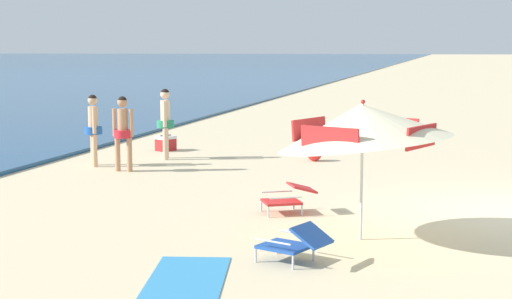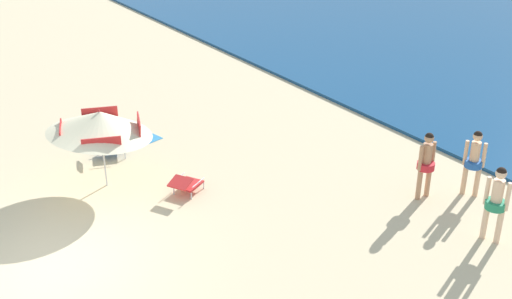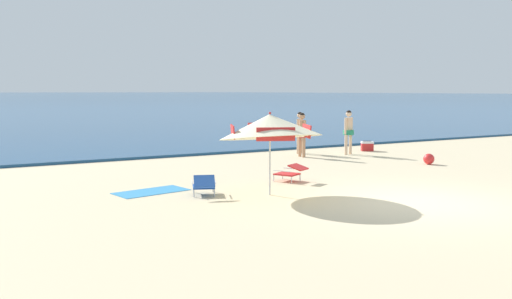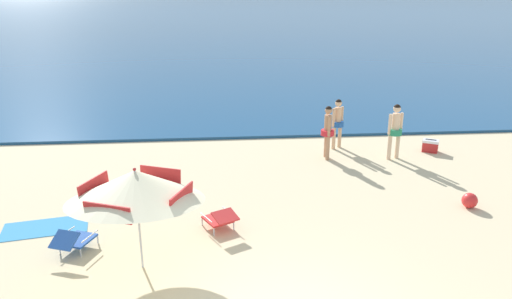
% 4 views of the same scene
% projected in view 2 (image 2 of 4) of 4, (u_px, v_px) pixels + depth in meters
% --- Properties ---
extents(ground_plane, '(800.00, 800.00, 0.00)m').
position_uv_depth(ground_plane, '(48.00, 268.00, 13.33)').
color(ground_plane, beige).
extents(beach_umbrella_striped_main, '(2.73, 2.77, 2.11)m').
position_uv_depth(beach_umbrella_striped_main, '(100.00, 123.00, 15.62)').
color(beach_umbrella_striped_main, silver).
rests_on(beach_umbrella_striped_main, ground).
extents(lounge_chair_under_umbrella, '(0.82, 1.02, 0.52)m').
position_uv_depth(lounge_chair_under_umbrella, '(108.00, 147.00, 17.64)').
color(lounge_chair_under_umbrella, '#1E4799').
rests_on(lounge_chair_under_umbrella, ground).
extents(lounge_chair_beside_umbrella, '(0.86, 1.00, 0.50)m').
position_uv_depth(lounge_chair_beside_umbrella, '(186.00, 184.00, 15.86)').
color(lounge_chair_beside_umbrella, red).
rests_on(lounge_chair_beside_umbrella, ground).
extents(person_standing_near_shore, '(0.41, 0.50, 1.69)m').
position_uv_depth(person_standing_near_shore, '(426.00, 161.00, 15.40)').
color(person_standing_near_shore, tan).
rests_on(person_standing_near_shore, ground).
extents(person_standing_beside, '(0.50, 0.43, 1.75)m').
position_uv_depth(person_standing_beside, '(496.00, 199.00, 13.77)').
color(person_standing_beside, beige).
rests_on(person_standing_beside, ground).
extents(person_wading_in, '(0.43, 0.41, 1.67)m').
position_uv_depth(person_wading_in, '(474.00, 159.00, 15.52)').
color(person_wading_in, '#D8A87F').
rests_on(person_wading_in, ground).
extents(beach_towel, '(1.94, 1.24, 0.01)m').
position_uv_depth(beach_towel, '(131.00, 134.00, 19.03)').
color(beach_towel, '#3384BC').
rests_on(beach_towel, ground).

